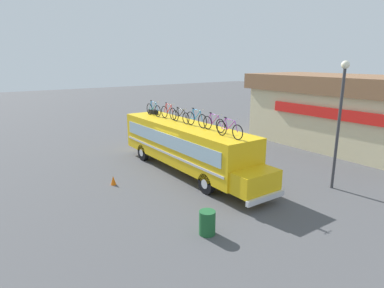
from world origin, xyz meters
TOP-DOWN VIEW (x-y plane):
  - ground_plane at (0.00, 0.00)m, footprint 120.00×120.00m
  - bus at (0.24, 0.00)m, footprint 11.38×2.39m
  - luggage_bag_1 at (-4.09, 0.30)m, footprint 0.74×0.35m
  - rooftop_bicycle_1 at (-3.40, -0.06)m, footprint 1.81×0.44m
  - rooftop_bicycle_2 at (-1.87, 0.14)m, footprint 1.73×0.44m
  - rooftop_bicycle_3 at (-0.41, 0.04)m, footprint 1.74×0.44m
  - rooftop_bicycle_4 at (1.00, 0.13)m, footprint 1.83×0.44m
  - rooftop_bicycle_5 at (2.43, 0.18)m, footprint 1.72×0.44m
  - rooftop_bicycle_6 at (3.97, -0.16)m, footprint 1.78×0.44m
  - roadside_building at (2.62, 12.57)m, footprint 14.95×6.73m
  - trash_bin at (6.43, -3.29)m, footprint 0.60×0.60m
  - traffic_cone at (-0.21, -4.22)m, footprint 0.28×0.28m
  - street_lamp at (6.46, 4.55)m, footprint 0.38×0.38m

SIDE VIEW (x-z plane):
  - ground_plane at x=0.00m, z-range 0.00..0.00m
  - traffic_cone at x=-0.21m, z-range 0.00..0.47m
  - trash_bin at x=6.43m, z-range 0.00..0.91m
  - bus at x=0.24m, z-range 0.24..2.98m
  - roadside_building at x=2.62m, z-range 0.07..5.21m
  - luggage_bag_1 at x=-4.09m, z-range 2.74..3.02m
  - rooftop_bicycle_3 at x=-0.41m, z-range 2.67..3.54m
  - rooftop_bicycle_5 at x=2.43m, z-range 2.66..3.58m
  - rooftop_bicycle_6 at x=3.97m, z-range 2.66..3.59m
  - rooftop_bicycle_2 at x=-1.87m, z-range 2.66..3.63m
  - rooftop_bicycle_1 at x=-3.40m, z-range 2.66..3.63m
  - rooftop_bicycle_4 at x=1.00m, z-range 2.66..3.64m
  - street_lamp at x=6.46m, z-range 0.81..6.98m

